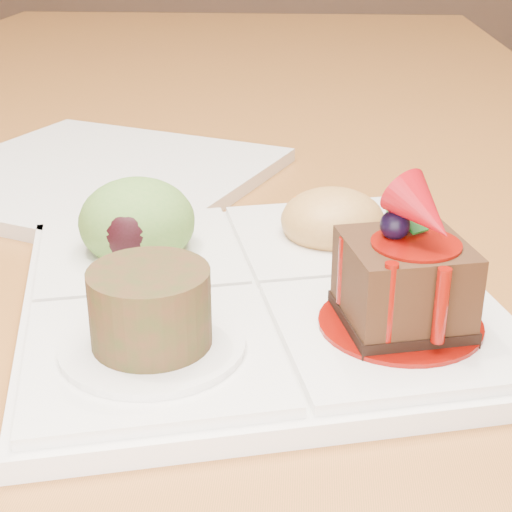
{
  "coord_description": "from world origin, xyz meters",
  "views": [
    {
      "loc": [
        0.16,
        -0.94,
        0.97
      ],
      "look_at": [
        0.14,
        -0.53,
        0.79
      ],
      "focal_mm": 55.0,
      "sensor_mm": 36.0,
      "label": 1
    }
  ],
  "objects": [
    {
      "name": "dining_table",
      "position": [
        0.0,
        0.0,
        0.68
      ],
      "size": [
        1.0,
        1.8,
        0.75
      ],
      "color": "#A15729",
      "rests_on": "ground"
    },
    {
      "name": "sampler_plate",
      "position": [
        0.13,
        -0.52,
        0.77
      ],
      "size": [
        0.33,
        0.33,
        0.1
      ],
      "rotation": [
        0.0,
        0.0,
        0.26
      ],
      "color": "silver",
      "rests_on": "dining_table"
    },
    {
      "name": "second_plate",
      "position": [
        -0.02,
        -0.3,
        0.76
      ],
      "size": [
        0.34,
        0.34,
        0.01
      ],
      "primitive_type": "cube",
      "rotation": [
        0.0,
        0.0,
        -0.37
      ],
      "color": "silver",
      "rests_on": "dining_table"
    }
  ]
}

